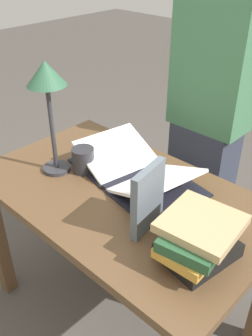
% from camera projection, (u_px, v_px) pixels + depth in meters
% --- Properties ---
extents(ground_plane, '(12.00, 12.00, 0.00)m').
position_uv_depth(ground_plane, '(122.00, 311.00, 1.84)').
color(ground_plane, '#47423D').
extents(reading_desk, '(1.16, 0.70, 0.72)m').
position_uv_depth(reading_desk, '(121.00, 214.00, 1.51)').
color(reading_desk, brown).
rests_on(reading_desk, ground_plane).
extents(open_book, '(0.61, 0.41, 0.11)m').
position_uv_depth(open_book, '(135.00, 171.00, 1.51)').
color(open_book, black).
rests_on(open_book, reading_desk).
extents(book_stack_tall, '(0.24, 0.29, 0.14)m').
position_uv_depth(book_stack_tall, '(199.00, 238.00, 1.12)').
color(book_stack_tall, black).
rests_on(book_stack_tall, reading_desk).
extents(book_standing_upright, '(0.05, 0.17, 0.24)m').
position_uv_depth(book_standing_upright, '(148.00, 199.00, 1.21)').
color(book_standing_upright, slate).
rests_on(book_standing_upright, reading_desk).
extents(reading_lamp, '(0.15, 0.15, 0.46)m').
position_uv_depth(reading_lamp, '(47.00, 86.00, 1.38)').
color(reading_lamp, '#2D2D33').
rests_on(reading_lamp, reading_desk).
extents(coffee_mug, '(0.12, 0.09, 0.10)m').
position_uv_depth(coffee_mug, '(82.00, 160.00, 1.54)').
color(coffee_mug, '#28282D').
rests_on(coffee_mug, reading_desk).
extents(person_reader, '(0.36, 0.23, 1.62)m').
position_uv_depth(person_reader, '(208.00, 119.00, 1.80)').
color(person_reader, '#2D3342').
rests_on(person_reader, ground_plane).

